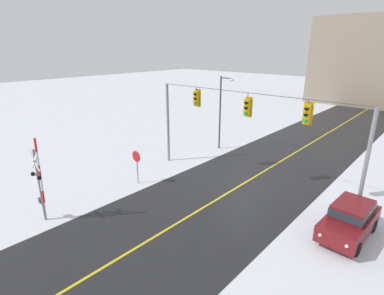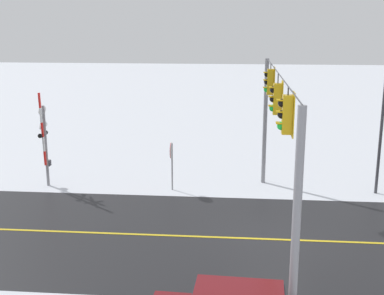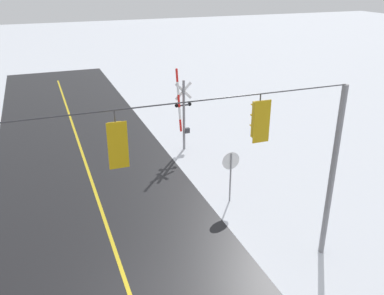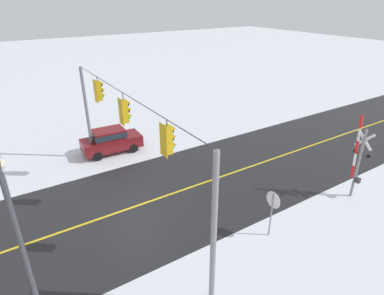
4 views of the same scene
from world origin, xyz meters
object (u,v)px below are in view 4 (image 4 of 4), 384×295
Objects in this scene: parked_car_maroon at (111,140)px; railroad_crossing at (359,159)px; stop_sign at (273,204)px; streetlamp_near at (24,254)px.

railroad_crossing is at bearing -143.40° from parked_car_maroon.
stop_sign is 0.36× the size of streetlamp_near.
streetlamp_near reaches higher than railroad_crossing.
railroad_crossing is 0.72× the size of streetlamp_near.
stop_sign is 0.55× the size of parked_car_maroon.
streetlamp_near is (-0.06, 15.92, 1.63)m from railroad_crossing.
streetlamp_near is (-12.60, 6.61, 2.96)m from parked_car_maroon.
parked_car_maroon is (12.54, 9.31, -1.33)m from railroad_crossing.
railroad_crossing is at bearing -89.79° from streetlamp_near.
stop_sign is at bearing -89.20° from streetlamp_near.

